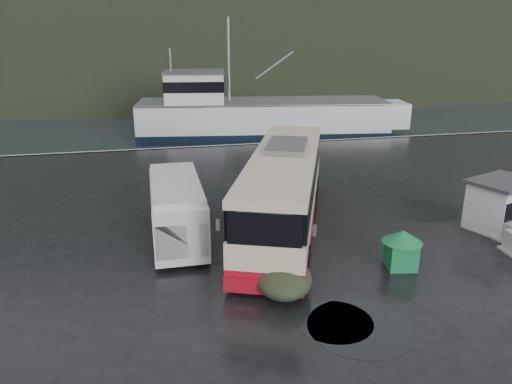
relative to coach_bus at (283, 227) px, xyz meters
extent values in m
plane|color=black|center=(-0.74, -2.73, 0.00)|extent=(160.00, 160.00, 0.00)
cube|color=black|center=(-0.74, 107.27, 0.00)|extent=(300.00, 180.00, 0.02)
cube|color=#999993|center=(-0.74, 17.27, 0.00)|extent=(160.00, 0.60, 1.50)
ellipsoid|color=black|center=(9.26, 247.27, 0.00)|extent=(780.00, 540.00, 570.00)
cylinder|color=black|center=(0.23, -8.52, 0.01)|extent=(3.41, 3.41, 0.01)
cylinder|color=black|center=(-0.49, -8.05, 0.01)|extent=(2.53, 2.53, 0.01)
cylinder|color=black|center=(7.66, 0.61, 0.01)|extent=(3.39, 3.39, 0.01)
camera|label=1|loc=(-5.88, -21.08, 9.03)|focal=35.00mm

